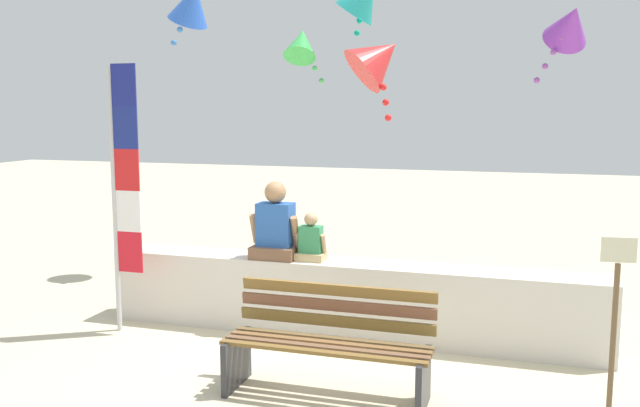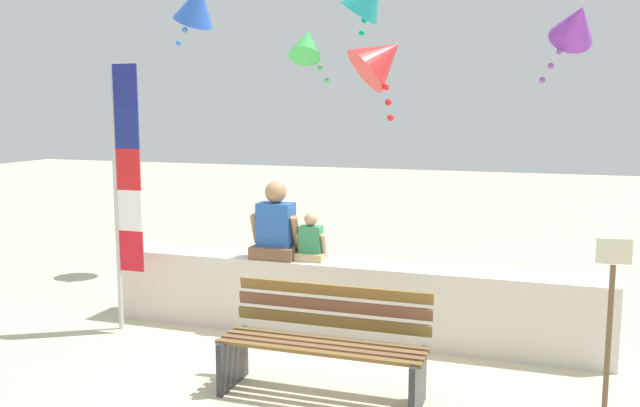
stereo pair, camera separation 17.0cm
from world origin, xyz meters
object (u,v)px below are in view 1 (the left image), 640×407
at_px(park_bench, 329,345).
at_px(person_adult, 276,228).
at_px(kite_green, 301,44).
at_px(flag_banner, 122,183).
at_px(kite_blue, 192,4).
at_px(sign_post, 614,321).
at_px(person_child, 311,242).
at_px(kite_purple, 570,24).
at_px(kite_red, 379,58).

bearing_deg(park_bench, person_adult, 125.14).
bearing_deg(kite_green, person_adult, -76.76).
bearing_deg(flag_banner, kite_green, 76.97).
relative_size(person_adult, kite_blue, 0.88).
relative_size(person_adult, sign_post, 0.56).
xyz_separation_m(park_bench, person_child, (-0.62, 1.43, 0.56)).
xyz_separation_m(person_child, flag_banner, (-1.90, -0.53, 0.61)).
distance_m(kite_green, sign_post, 6.38).
xyz_separation_m(kite_green, kite_purple, (3.68, -0.05, 0.14)).
height_order(park_bench, kite_green, kite_green).
height_order(person_adult, flag_banner, flag_banner).
height_order(park_bench, person_child, person_child).
bearing_deg(sign_post, flag_banner, 168.28).
distance_m(park_bench, person_adult, 1.88).
xyz_separation_m(person_adult, kite_purple, (2.98, 2.91, 2.33)).
height_order(flag_banner, kite_red, kite_red).
distance_m(park_bench, kite_red, 4.00).
bearing_deg(flag_banner, sign_post, -11.72).
bearing_deg(person_adult, kite_green, 103.24).
relative_size(kite_green, kite_red, 0.76).
height_order(park_bench, sign_post, sign_post).
distance_m(person_child, sign_post, 3.15).
bearing_deg(kite_green, kite_red, -42.47).
bearing_deg(kite_red, person_adult, -114.21).
height_order(kite_blue, sign_post, kite_blue).
height_order(kite_green, kite_red, kite_green).
bearing_deg(park_bench, sign_post, -1.74).
xyz_separation_m(person_adult, person_child, (0.39, 0.00, -0.12)).
bearing_deg(flag_banner, kite_red, 44.14).
bearing_deg(person_child, person_adult, -179.94).
bearing_deg(kite_purple, sign_post, -87.62).
distance_m(park_bench, person_child, 1.66).
distance_m(kite_blue, kite_purple, 5.03).
relative_size(kite_red, kite_blue, 1.27).
height_order(person_adult, kite_blue, kite_blue).
xyz_separation_m(person_adult, kite_green, (-0.70, 2.96, 2.19)).
xyz_separation_m(park_bench, person_adult, (-1.01, 1.43, 0.68)).
distance_m(kite_green, kite_purple, 3.68).
relative_size(park_bench, person_child, 3.39).
relative_size(flag_banner, kite_purple, 2.46).
bearing_deg(flag_banner, park_bench, -19.77).
xyz_separation_m(kite_green, sign_post, (3.86, -4.45, -2.44)).
bearing_deg(person_child, flag_banner, -164.33).
distance_m(kite_green, kite_red, 1.97).
bearing_deg(park_bench, kite_green, 111.22).
height_order(kite_green, kite_blue, kite_blue).
xyz_separation_m(person_child, kite_purple, (2.59, 2.91, 2.45)).
bearing_deg(flag_banner, kite_blue, 100.08).
bearing_deg(park_bench, kite_red, 95.02).
xyz_separation_m(kite_purple, sign_post, (0.18, -4.41, -2.58)).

